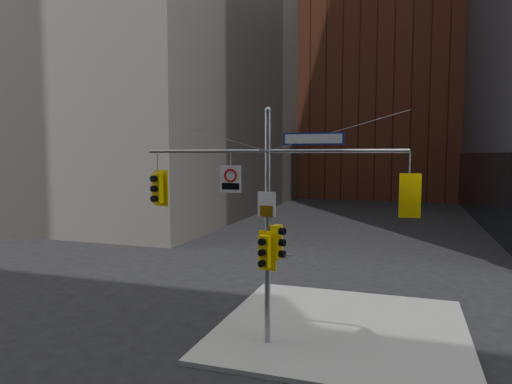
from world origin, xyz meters
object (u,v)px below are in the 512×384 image
Objects in this scene: street_sign_blade at (313,139)px; regulatory_sign_arm at (231,178)px; traffic_light_pole_front at (265,252)px; traffic_light_east_arm at (409,195)px; signal_assembly at (268,204)px; traffic_light_pole_side at (278,242)px; traffic_light_west_arm at (158,188)px.

street_sign_blade is 2.14× the size of regulatory_sign_arm.
regulatory_sign_arm is at bearing 179.50° from traffic_light_pole_front.
traffic_light_east_arm is 5.21m from regulatory_sign_arm.
traffic_light_pole_side is (0.32, -0.00, -1.14)m from signal_assembly.
regulatory_sign_arm is at bearing 10.28° from traffic_light_west_arm.
signal_assembly is at bearing -176.76° from street_sign_blade.
traffic_light_west_arm is 1.16× the size of traffic_light_pole_side.
traffic_light_pole_front is (-0.32, -0.26, -0.25)m from traffic_light_pole_side.
street_sign_blade is (5.10, -0.01, 1.55)m from traffic_light_west_arm.
traffic_light_east_arm is 1.00× the size of traffic_light_pole_front.
street_sign_blade is (1.36, 0.27, 3.32)m from traffic_light_pole_front.
traffic_light_pole_front is 3.60m from street_sign_blade.
signal_assembly is 1.18m from traffic_light_pole_side.
signal_assembly is at bearing -9.64° from traffic_light_east_arm.
signal_assembly is at bearing -1.73° from regulatory_sign_arm.
signal_assembly is at bearing 103.25° from traffic_light_pole_side.
traffic_light_west_arm is at bearing -173.00° from traffic_light_pole_front.
traffic_light_east_arm is at bearing -2.47° from regulatory_sign_arm.
signal_assembly reaches higher than traffic_light_pole_front.
signal_assembly is 4.48× the size of street_sign_blade.
traffic_light_west_arm is 1.43× the size of regulatory_sign_arm.
traffic_light_east_arm is 3.99m from traffic_light_pole_side.
street_sign_blade is at bearing 0.14° from signal_assembly.
traffic_light_east_arm is at bearing 10.94° from traffic_light_west_arm.
traffic_light_east_arm is at bearing 3.06° from street_sign_blade.
regulatory_sign_arm is (-1.18, 0.25, 2.15)m from traffic_light_pole_front.
traffic_light_pole_front is 0.67× the size of street_sign_blade.
regulatory_sign_arm is at bearing -179.02° from signal_assembly.
regulatory_sign_arm is (2.56, -0.03, 0.38)m from traffic_light_west_arm.
traffic_light_east_arm reaches higher than traffic_light_pole_side.
signal_assembly is 6.73× the size of traffic_light_west_arm.
traffic_light_pole_front is at bearing 6.74° from traffic_light_west_arm.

